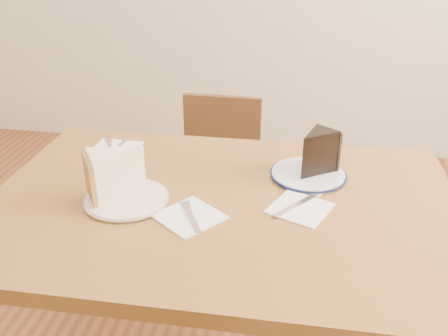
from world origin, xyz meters
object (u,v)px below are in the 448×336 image
plate_cream (127,199)px  table (221,233)px  carrot_cake (119,174)px  chocolate_cake (315,155)px  chair_far (217,184)px  plate_navy (308,175)px

plate_cream → table: bearing=8.9°
table → carrot_cake: bearing=-175.9°
table → chocolate_cake: chocolate_cake is taller
chair_far → carrot_cake: (-0.13, -0.69, 0.39)m
chair_far → plate_navy: (0.35, -0.50, 0.33)m
plate_navy → plate_cream: bearing=-155.4°
chair_far → chocolate_cake: (0.36, -0.50, 0.39)m
plate_navy → carrot_cake: size_ratio=1.48×
plate_cream → carrot_cake: (-0.02, 0.02, 0.06)m
table → chocolate_cake: (0.23, 0.17, 0.17)m
plate_navy → chocolate_cake: bearing=-1.4°
plate_cream → chocolate_cake: bearing=24.0°
plate_navy → carrot_cake: bearing=-158.2°
chocolate_cake → carrot_cake: bearing=58.1°
table → chocolate_cake: 0.33m
table → chocolate_cake: bearing=36.5°
plate_cream → carrot_cake: carrot_cake is taller
chocolate_cake → chair_far: bearing=-17.4°
carrot_cake → chocolate_cake: same height
table → plate_navy: bearing=38.1°
carrot_cake → chocolate_cake: size_ratio=1.23×
carrot_cake → chair_far: bearing=136.3°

